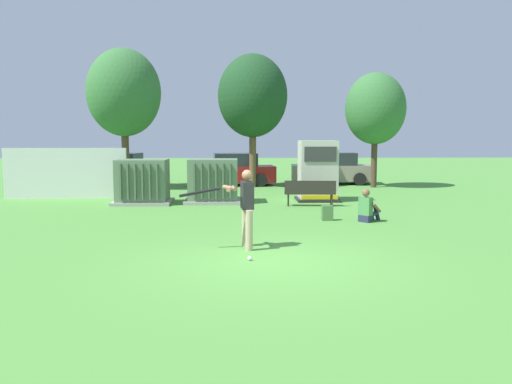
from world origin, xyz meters
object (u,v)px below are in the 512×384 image
park_bench (310,191)px  backpack (327,213)px  batter (245,205)px  sports_ball (250,258)px  transformer_mid_west (213,181)px  parked_car_right_of_center (333,169)px  parked_car_left_of_center (233,170)px  parked_car_leftmost (116,170)px  generator_enclosure (318,171)px  transformer_west (143,182)px  seated_spectator (367,209)px

park_bench → backpack: (0.07, -3.06, -0.32)m
batter → sports_ball: (0.08, -1.13, -0.93)m
sports_ball → backpack: (2.40, 4.78, 0.17)m
transformer_mid_west → parked_car_right_of_center: (5.86, 7.28, -0.04)m
park_bench → backpack: park_bench is taller
backpack → parked_car_left_of_center: bearing=104.7°
sports_ball → backpack: 5.35m
batter → park_bench: bearing=70.2°
parked_car_leftmost → parked_car_right_of_center: size_ratio=1.02×
park_bench → parked_car_right_of_center: parked_car_right_of_center is taller
generator_enclosure → batter: size_ratio=1.32×
transformer_west → park_bench: 6.10m
transformer_mid_west → backpack: transformer_mid_west is taller
transformer_mid_west → sports_ball: (1.13, -9.00, -0.74)m
transformer_west → sports_ball: (3.70, -8.78, -0.74)m
transformer_west → parked_car_left_of_center: bearing=64.4°
parked_car_left_of_center → parked_car_right_of_center: size_ratio=1.00×
transformer_west → parked_car_left_of_center: same height
transformer_west → transformer_mid_west: bearing=4.8°
backpack → batter: bearing=-124.2°
transformer_west → parked_car_leftmost: (-2.62, 7.18, -0.04)m
parked_car_leftmost → parked_car_left_of_center: (5.89, -0.36, 0.00)m
park_bench → batter: bearing=-109.8°
park_bench → seated_spectator: 3.51m
transformer_west → batter: batter is taller
batter → parked_car_left_of_center: bearing=91.4°
transformer_west → park_bench: transformer_west is taller
sports_ball → parked_car_left_of_center: 15.62m
batter → seated_spectator: (3.61, 3.41, -0.60)m
transformer_mid_west → batter: bearing=-82.4°
park_bench → transformer_mid_west: bearing=161.4°
transformer_mid_west → sports_ball: size_ratio=23.33×
generator_enclosure → transformer_mid_west: bearing=-174.1°
transformer_west → generator_enclosure: size_ratio=0.91×
backpack → parked_car_right_of_center: (2.33, 11.50, 0.54)m
park_bench → parked_car_leftmost: size_ratio=0.42×
parked_car_left_of_center → parked_car_leftmost: bearing=176.5°
sports_ball → parked_car_left_of_center: bearing=91.6°
sports_ball → parked_car_right_of_center: size_ratio=0.02×
transformer_west → parked_car_leftmost: same height
park_bench → sports_ball: bearing=-106.6°
seated_spectator → parked_car_leftmost: size_ratio=0.22×
transformer_west → parked_car_right_of_center: same height
park_bench → batter: batter is taller
sports_ball → seated_spectator: 5.76m
parked_car_right_of_center → parked_car_leftmost: bearing=-178.3°
sports_ball → parked_car_right_of_center: parked_car_right_of_center is taller
batter → seated_spectator: bearing=43.4°
backpack → parked_car_left_of_center: size_ratio=0.10×
transformer_mid_west → park_bench: 3.66m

